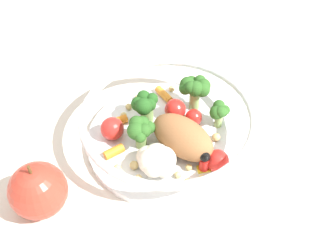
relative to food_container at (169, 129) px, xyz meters
name	(u,v)px	position (x,y,z in m)	size (l,w,h in m)	color
ground_plane	(157,141)	(-0.02, 0.00, -0.03)	(2.40, 2.40, 0.00)	silver
food_container	(169,129)	(0.00, 0.00, 0.00)	(0.24, 0.24, 0.07)	white
loose_apple	(38,190)	(-0.07, -0.17, 0.00)	(0.07, 0.07, 0.08)	#BC3828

